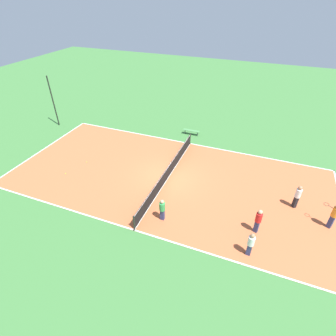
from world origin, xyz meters
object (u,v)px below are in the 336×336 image
player_far_white (251,243)px  fence_post_back_right (53,102)px  player_far_green (162,209)px  player_center_orange (334,214)px  tennis_net (168,172)px  tennis_ball_near_net (87,162)px  player_coach_red (258,220)px  bench (191,131)px  tennis_ball_right_alley (66,173)px  player_near_white (298,195)px

player_far_white → fence_post_back_right: size_ratio=0.32×
player_far_green → player_center_orange: 10.05m
tennis_net → tennis_ball_near_net: tennis_net is taller
player_coach_red → tennis_ball_near_net: size_ratio=25.14×
bench → player_far_white: 14.08m
player_coach_red → fence_post_back_right: size_ratio=0.34×
bench → fence_post_back_right: (-2.98, 13.51, 2.14)m
player_far_white → player_center_orange: 5.69m
player_far_green → fence_post_back_right: fence_post_back_right is taller
tennis_net → player_far_green: 4.33m
tennis_ball_right_alley → player_far_green: bearing=-100.8°
player_near_white → player_center_orange: player_center_orange is taller
tennis_net → tennis_ball_right_alley: 7.95m
bench → player_far_white: size_ratio=1.00×
player_coach_red → player_near_white: size_ratio=1.00×
player_far_white → tennis_ball_near_net: size_ratio=23.49×
player_coach_red → tennis_ball_near_net: bearing=-171.0°
tennis_ball_near_net → player_far_green: bearing=-113.6°
player_far_green → tennis_ball_near_net: (3.60, 8.24, -0.85)m
player_far_white → player_coach_red: size_ratio=0.93×
tennis_net → player_far_green: bearing=-163.3°
player_center_orange → tennis_ball_near_net: bearing=32.5°
fence_post_back_right → player_center_orange: bearing=-102.4°
tennis_ball_right_alley → player_far_white: bearing=-99.6°
player_far_white → tennis_net: bearing=146.4°
player_far_green → tennis_ball_right_alley: size_ratio=22.95×
tennis_net → tennis_ball_right_alley: size_ratio=162.73×
bench → tennis_ball_right_alley: bearing=54.1°
tennis_ball_near_net → fence_post_back_right: 8.86m
tennis_net → tennis_ball_near_net: bearing=94.3°
player_far_green → player_near_white: size_ratio=0.91×
player_coach_red → tennis_ball_near_net: player_coach_red is taller
player_coach_red → tennis_ball_near_net: 14.00m
player_far_white → player_center_orange: bearing=44.3°
player_far_green → player_center_orange: player_center_orange is taller
player_far_green → bench: bearing=99.3°
bench → player_coach_red: (-10.41, -7.19, 0.61)m
fence_post_back_right → player_near_white: bearing=-100.7°
bench → player_near_white: (-7.31, -9.31, 0.62)m
player_center_orange → fence_post_back_right: fence_post_back_right is taller
player_far_white → player_center_orange: size_ratio=0.88×
player_center_orange → fence_post_back_right: 25.40m
player_coach_red → tennis_ball_right_alley: size_ratio=25.14×
tennis_net → tennis_ball_near_net: 7.03m
player_center_orange → fence_post_back_right: (5.45, 24.77, 1.45)m
player_coach_red → player_far_green: 5.61m
player_near_white → bench: bearing=22.1°
bench → player_far_green: bearing=98.3°
bench → tennis_ball_near_net: size_ratio=23.39×
tennis_ball_right_alley → tennis_ball_near_net: 2.01m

